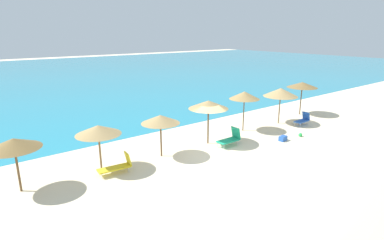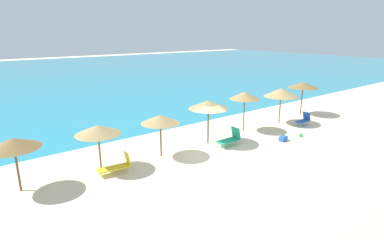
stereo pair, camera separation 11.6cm
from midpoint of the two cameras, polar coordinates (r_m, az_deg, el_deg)
ground_plane at (r=18.15m, az=3.76°, el=-6.01°), size 160.00×160.00×0.00m
sea_water at (r=54.24m, az=-25.63°, el=7.18°), size 160.00×69.52×0.01m
beach_umbrella_1 at (r=15.14m, az=-29.77°, el=-3.74°), size 2.21×2.21×2.45m
beach_umbrella_2 at (r=15.93m, az=-16.69°, el=-1.74°), size 2.24×2.24×2.36m
beach_umbrella_3 at (r=17.05m, az=-5.66°, el=0.14°), size 2.14×2.14×2.39m
beach_umbrella_4 at (r=18.92m, az=3.20°, el=2.82°), size 2.45×2.45×2.75m
beach_umbrella_5 at (r=21.75m, az=9.81°, el=4.47°), size 2.10×2.10×2.81m
beach_umbrella_6 at (r=24.18m, az=16.19°, el=4.89°), size 2.56×2.56×2.73m
beach_umbrella_7 at (r=27.46m, az=19.83°, el=6.06°), size 2.48×2.48×2.75m
lounge_chair_0 at (r=15.95m, az=-13.35°, el=-8.13°), size 1.69×0.73×0.97m
lounge_chair_1 at (r=24.70m, az=19.89°, el=0.04°), size 1.33×0.61×0.95m
lounge_chair_2 at (r=19.19m, az=7.24°, el=-3.37°), size 1.49×0.67×1.10m
beach_ball at (r=21.98m, az=19.46°, el=-2.62°), size 0.25×0.25×0.25m
cooler_box at (r=20.83m, az=16.53°, el=-3.28°), size 0.59×0.39×0.31m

